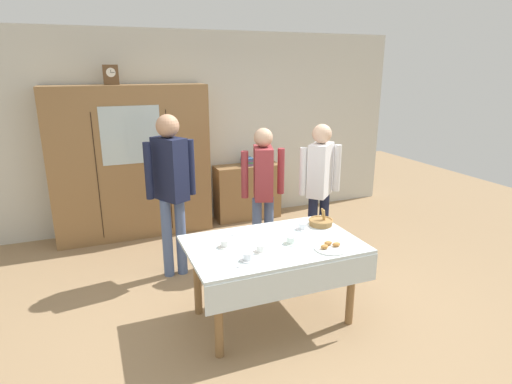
% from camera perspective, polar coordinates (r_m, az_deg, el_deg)
% --- Properties ---
extents(ground_plane, '(12.00, 12.00, 0.00)m').
position_cam_1_polar(ground_plane, '(4.21, 1.05, -15.23)').
color(ground_plane, '#997A56').
rests_on(ground_plane, ground).
extents(back_wall, '(6.40, 0.10, 2.70)m').
position_cam_1_polar(back_wall, '(6.16, -8.60, 8.32)').
color(back_wall, silver).
rests_on(back_wall, ground).
extents(dining_table, '(1.49, 0.95, 0.75)m').
position_cam_1_polar(dining_table, '(3.71, 2.52, -8.63)').
color(dining_table, olive).
rests_on(dining_table, ground).
extents(wall_cabinet, '(2.02, 0.46, 2.00)m').
position_cam_1_polar(wall_cabinet, '(5.79, -16.45, 3.80)').
color(wall_cabinet, olive).
rests_on(wall_cabinet, ground).
extents(mantel_clock, '(0.18, 0.11, 0.24)m').
position_cam_1_polar(mantel_clock, '(5.65, -19.04, 14.75)').
color(mantel_clock, brown).
rests_on(mantel_clock, wall_cabinet).
extents(bookshelf_low, '(0.97, 0.35, 0.82)m').
position_cam_1_polar(bookshelf_low, '(6.35, -1.17, 0.05)').
color(bookshelf_low, olive).
rests_on(bookshelf_low, ground).
extents(book_stack, '(0.19, 0.21, 0.11)m').
position_cam_1_polar(book_stack, '(6.23, -1.20, 4.17)').
color(book_stack, '#664C7A').
rests_on(book_stack, bookshelf_low).
extents(tea_cup_mid_left, '(0.13, 0.13, 0.06)m').
position_cam_1_polar(tea_cup_mid_left, '(4.00, 6.31, -4.67)').
color(tea_cup_mid_left, white).
rests_on(tea_cup_mid_left, dining_table).
extents(tea_cup_back_edge, '(0.13, 0.13, 0.06)m').
position_cam_1_polar(tea_cup_back_edge, '(3.68, 4.73, -6.54)').
color(tea_cup_back_edge, silver).
rests_on(tea_cup_back_edge, dining_table).
extents(tea_cup_far_left, '(0.13, 0.13, 0.06)m').
position_cam_1_polar(tea_cup_far_left, '(3.61, -4.17, -7.00)').
color(tea_cup_far_left, white).
rests_on(tea_cup_far_left, dining_table).
extents(tea_cup_near_right, '(0.13, 0.13, 0.06)m').
position_cam_1_polar(tea_cup_near_right, '(3.37, -1.11, -8.81)').
color(tea_cup_near_right, white).
rests_on(tea_cup_near_right, dining_table).
extents(tea_cup_far_right, '(0.13, 0.13, 0.06)m').
position_cam_1_polar(tea_cup_far_right, '(3.51, 0.68, -7.70)').
color(tea_cup_far_right, white).
rests_on(tea_cup_far_right, dining_table).
extents(bread_basket, '(0.24, 0.24, 0.16)m').
position_cam_1_polar(bread_basket, '(4.12, 8.76, -3.98)').
color(bread_basket, '#9E7542').
rests_on(bread_basket, dining_table).
extents(pastry_plate, '(0.28, 0.28, 0.05)m').
position_cam_1_polar(pastry_plate, '(3.63, 10.03, -7.39)').
color(pastry_plate, white).
rests_on(pastry_plate, dining_table).
extents(spoon_far_right, '(0.12, 0.02, 0.01)m').
position_cam_1_polar(spoon_far_right, '(3.86, 0.52, -5.74)').
color(spoon_far_right, silver).
rests_on(spoon_far_right, dining_table).
extents(spoon_front_edge, '(0.12, 0.02, 0.01)m').
position_cam_1_polar(spoon_front_edge, '(3.84, -3.53, -5.89)').
color(spoon_front_edge, silver).
rests_on(spoon_front_edge, dining_table).
extents(spoon_near_left, '(0.12, 0.02, 0.01)m').
position_cam_1_polar(spoon_near_left, '(3.26, -2.83, -10.15)').
color(spoon_near_left, silver).
rests_on(spoon_near_left, dining_table).
extents(person_by_cabinet, '(0.52, 0.40, 1.58)m').
position_cam_1_polar(person_by_cabinet, '(4.76, 0.96, 1.22)').
color(person_by_cabinet, slate).
rests_on(person_by_cabinet, ground).
extents(person_behind_table_right, '(0.52, 0.41, 1.76)m').
position_cam_1_polar(person_behind_table_right, '(4.48, -11.46, 1.62)').
color(person_behind_table_right, slate).
rests_on(person_behind_table_right, ground).
extents(person_near_right_end, '(0.52, 0.39, 1.62)m').
position_cam_1_polar(person_near_right_end, '(4.85, 8.63, 1.63)').
color(person_near_right_end, '#191E38').
rests_on(person_near_right_end, ground).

